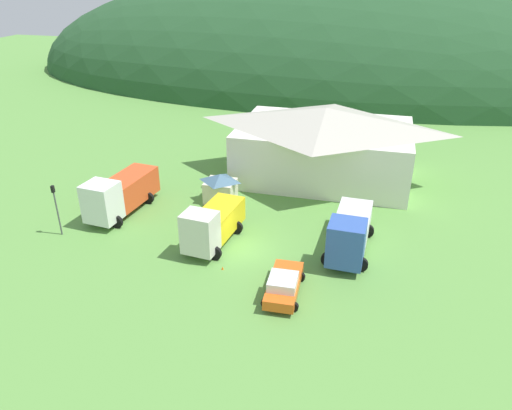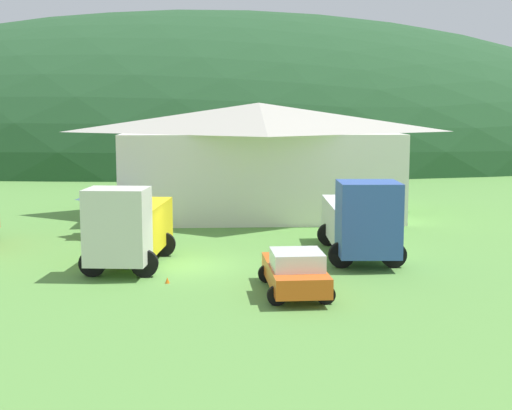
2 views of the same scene
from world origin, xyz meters
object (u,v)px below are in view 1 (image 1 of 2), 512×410
object	(u,v)px
heavy_rig_white	(120,193)
traffic_cone_near_pickup	(223,269)
play_shed_cream	(220,187)
box_truck_blue	(350,232)
traffic_light_west	(56,205)
flatbed_truck_yellow	(212,224)
depot_building	(324,142)
service_pickup_orange	(284,284)

from	to	relation	value
heavy_rig_white	traffic_cone_near_pickup	xyz separation A→B (m)	(11.12, -6.02, -1.89)
play_shed_cream	heavy_rig_white	distance (m)	8.74
box_truck_blue	traffic_light_west	size ratio (longest dim) A/B	1.93
traffic_light_west	box_truck_blue	bearing A→B (deg)	7.77
play_shed_cream	box_truck_blue	distance (m)	13.36
play_shed_cream	heavy_rig_white	world-z (taller)	heavy_rig_white
flatbed_truck_yellow	traffic_light_west	distance (m)	12.30
box_truck_blue	traffic_light_west	xyz separation A→B (m)	(-22.35, -3.05, 0.87)
depot_building	play_shed_cream	xyz separation A→B (m)	(-8.15, -8.01, -2.29)
depot_building	box_truck_blue	size ratio (longest dim) A/B	2.17
heavy_rig_white	flatbed_truck_yellow	world-z (taller)	heavy_rig_white
traffic_cone_near_pickup	play_shed_cream	bearing A→B (deg)	109.03
traffic_light_west	heavy_rig_white	bearing A→B (deg)	58.00
play_shed_cream	traffic_cone_near_pickup	xyz separation A→B (m)	(3.60, -10.43, -1.36)
depot_building	traffic_cone_near_pickup	bearing A→B (deg)	-103.87
heavy_rig_white	traffic_cone_near_pickup	size ratio (longest dim) A/B	17.28
traffic_light_west	flatbed_truck_yellow	bearing A→B (deg)	7.76
play_shed_cream	traffic_light_west	size ratio (longest dim) A/B	0.66
play_shed_cream	traffic_light_west	world-z (taller)	traffic_light_west
depot_building	heavy_rig_white	xyz separation A→B (m)	(-15.68, -12.42, -1.76)
heavy_rig_white	box_truck_blue	xyz separation A→B (m)	(19.50, -1.51, -0.15)
traffic_light_west	service_pickup_orange	bearing A→B (deg)	-9.81
service_pickup_orange	traffic_cone_near_pickup	xyz separation A→B (m)	(-4.77, 1.78, -0.83)
play_shed_cream	traffic_light_west	xyz separation A→B (m)	(-10.37, -8.97, 1.25)
box_truck_blue	play_shed_cream	bearing A→B (deg)	-113.92
play_shed_cream	heavy_rig_white	xyz separation A→B (m)	(-7.52, -4.41, 0.53)
depot_building	traffic_light_west	world-z (taller)	depot_building
traffic_cone_near_pickup	heavy_rig_white	bearing A→B (deg)	151.57
service_pickup_orange	play_shed_cream	bearing A→B (deg)	-147.86
heavy_rig_white	flatbed_truck_yellow	bearing A→B (deg)	78.80
service_pickup_orange	traffic_cone_near_pickup	world-z (taller)	service_pickup_orange
play_shed_cream	box_truck_blue	size ratio (longest dim) A/B	0.34
depot_building	service_pickup_orange	xyz separation A→B (m)	(0.21, -20.22, -2.82)
flatbed_truck_yellow	depot_building	bearing A→B (deg)	163.61
service_pickup_orange	heavy_rig_white	bearing A→B (deg)	-118.43
depot_building	traffic_light_west	xyz separation A→B (m)	(-18.52, -16.98, -1.04)
depot_building	traffic_cone_near_pickup	size ratio (longest dim) A/B	38.21
heavy_rig_white	traffic_light_west	distance (m)	5.43
box_truck_blue	service_pickup_orange	size ratio (longest dim) A/B	1.68
depot_building	play_shed_cream	world-z (taller)	depot_building
heavy_rig_white	play_shed_cream	bearing A→B (deg)	126.50
depot_building	box_truck_blue	bearing A→B (deg)	-74.66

